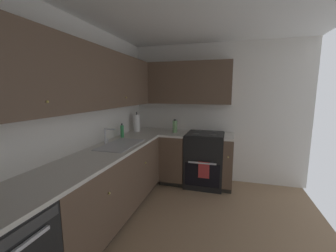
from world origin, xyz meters
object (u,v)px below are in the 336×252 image
Objects in this scene: soap_bottle at (122,131)px; oil_bottle at (175,126)px; paper_towel_roll at (137,123)px; oven_range at (205,159)px.

soap_bottle is 0.94× the size of oil_bottle.
soap_bottle is 0.60× the size of paper_towel_roll.
oil_bottle reaches higher than oven_range.
soap_bottle is at bearing 132.31° from oil_bottle.
oven_range is 1.33m from paper_towel_roll.
paper_towel_roll is (0.50, -0.02, 0.05)m from soap_bottle.
oil_bottle is (0.62, -0.68, 0.01)m from soap_bottle.
oven_range is 0.75m from oil_bottle.
oil_bottle is (0.12, -0.66, -0.04)m from paper_towel_roll.
oven_range is 4.51× the size of oil_bottle.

